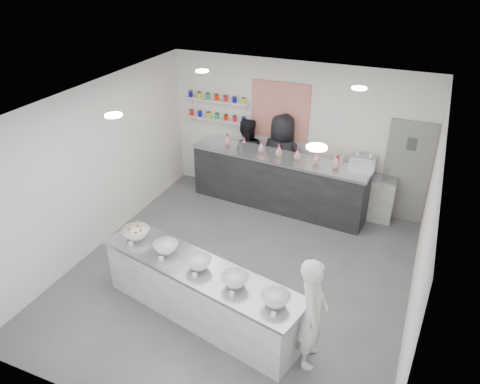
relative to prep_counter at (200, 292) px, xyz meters
name	(u,v)px	position (x,y,z in m)	size (l,w,h in m)	color
floor	(239,274)	(0.13, 1.14, -0.45)	(6.00, 6.00, 0.00)	#515156
ceiling	(238,105)	(0.13, 1.14, 2.55)	(6.00, 6.00, 0.00)	white
back_wall	(295,133)	(0.13, 4.14, 1.05)	(5.50, 5.50, 0.00)	white
left_wall	(96,168)	(-2.62, 1.14, 1.05)	(6.00, 6.00, 0.00)	white
right_wall	(424,237)	(2.88, 1.14, 1.05)	(6.00, 6.00, 0.00)	white
back_door	(407,172)	(2.43, 4.11, 0.60)	(0.88, 0.04, 2.10)	gray
pattern_panel	(280,111)	(-0.22, 4.12, 1.50)	(1.25, 0.03, 1.20)	#BC1F02
jar_shelf_lower	(218,119)	(-1.62, 4.04, 1.15)	(1.45, 0.22, 0.04)	silver
jar_shelf_upper	(217,100)	(-1.62, 4.04, 1.57)	(1.45, 0.22, 0.04)	silver
preserve_jars	(217,107)	(-1.62, 4.02, 1.43)	(1.45, 0.10, 0.56)	red
downlight_0	(114,115)	(-1.27, 0.14, 2.53)	(0.24, 0.24, 0.02)	white
downlight_1	(317,147)	(1.53, 0.14, 2.53)	(0.24, 0.24, 0.02)	white
downlight_2	(202,71)	(-1.27, 2.74, 2.53)	(0.24, 0.24, 0.02)	white
downlight_3	(359,88)	(1.53, 2.74, 2.53)	(0.24, 0.24, 0.02)	white
prep_counter	(200,292)	(0.00, 0.00, 0.00)	(3.32, 0.76, 0.91)	#989794
back_bar	(278,182)	(-0.04, 3.60, 0.13)	(3.77, 0.69, 1.17)	black
sneeze_guard	(272,155)	(-0.07, 3.27, 0.87)	(3.72, 0.02, 0.32)	white
espresso_ledge	(362,196)	(1.68, 3.92, 0.01)	(1.25, 0.40, 0.93)	#989794
espresso_machine	(363,166)	(1.61, 3.92, 0.67)	(0.50, 0.35, 0.39)	#93969E
cup_stacks	(339,163)	(1.13, 3.92, 0.65)	(0.24, 0.24, 0.35)	#CBB490
prep_bowls	(199,263)	(0.00, 0.00, 0.53)	(2.99, 0.49, 0.16)	white
label_cards	(189,289)	(0.12, -0.50, 0.49)	(2.66, 0.04, 0.07)	white
cookie_bags	(279,150)	(-0.04, 3.60, 0.85)	(2.55, 0.15, 0.27)	#FF79E0
woman_prep	(312,313)	(1.73, -0.17, 0.37)	(0.60, 0.39, 1.65)	silver
staff_left	(246,158)	(-0.87, 3.85, 0.43)	(0.86, 0.67, 1.78)	black
staff_right	(281,160)	(-0.06, 3.85, 0.53)	(0.96, 0.63, 1.97)	black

